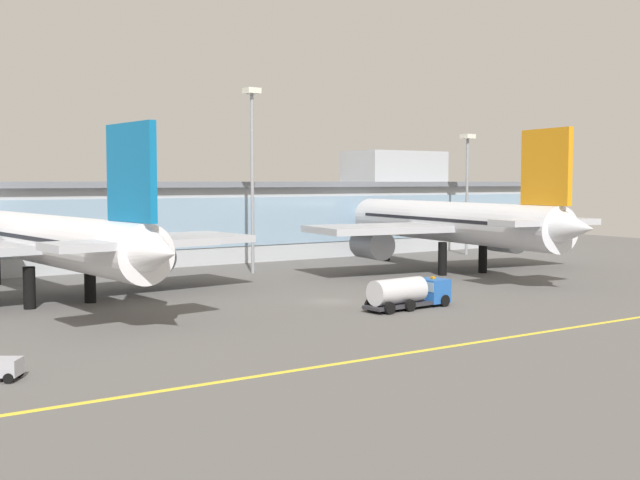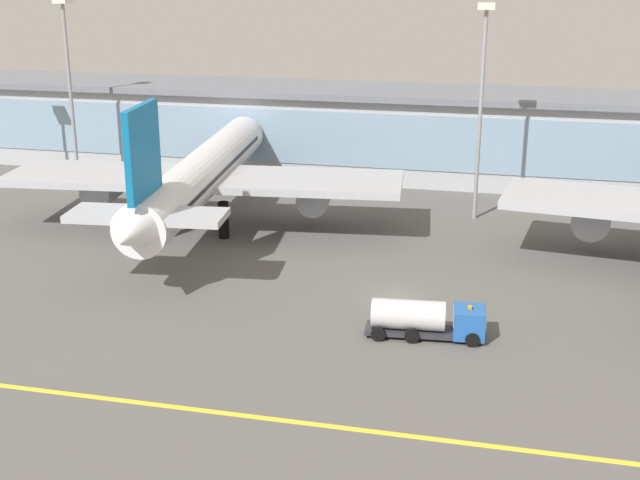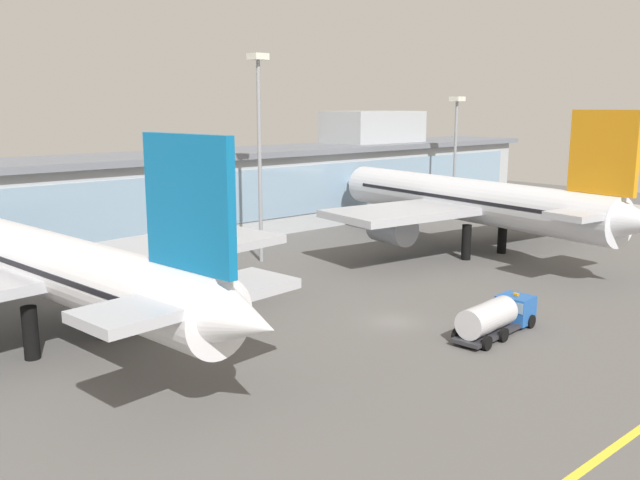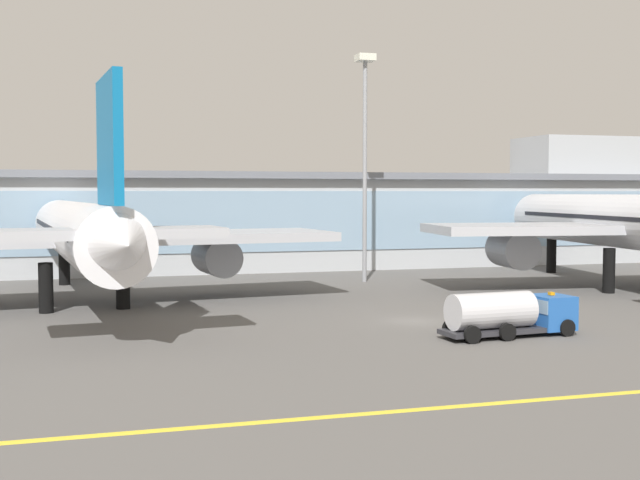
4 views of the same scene
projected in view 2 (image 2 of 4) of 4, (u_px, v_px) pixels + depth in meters
ground_plane at (395, 297)px, 72.28m from camera, size 203.10×203.10×0.00m
taxiway_centreline_stripe at (342, 428)px, 51.95m from camera, size 162.48×0.50×0.01m
terminal_building at (460, 133)px, 109.25m from camera, size 148.07×14.00×16.81m
airliner_near_left at (202, 175)px, 89.04m from camera, size 42.98×49.86×16.17m
fuel_tanker_truck at (430, 319)px, 64.10m from camera, size 9.23×3.61×2.90m
apron_light_mast_centre at (68, 64)px, 105.11m from camera, size 1.80×1.80×23.19m
apron_light_mast_east at (482, 81)px, 89.71m from camera, size 1.80×1.80×23.30m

